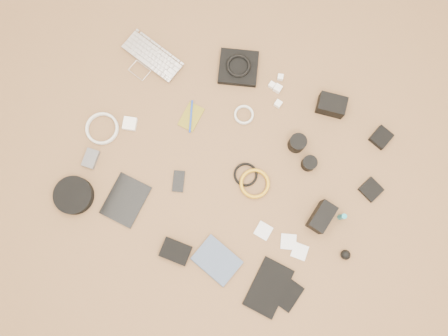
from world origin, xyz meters
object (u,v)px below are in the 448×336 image
at_px(dslr_camera, 331,105).
at_px(headphone_case, 74,195).
at_px(tablet, 126,200).
at_px(laptop, 147,63).
at_px(paperback, 206,273).
at_px(phone, 179,181).

xyz_separation_m(dslr_camera, headphone_case, (-0.94, -0.84, -0.01)).
relative_size(dslr_camera, tablet, 0.61).
height_order(laptop, dslr_camera, dslr_camera).
bearing_deg(laptop, paperback, -35.57).
bearing_deg(paperback, headphone_case, 100.24).
xyz_separation_m(dslr_camera, paperback, (-0.25, -0.93, -0.03)).
relative_size(laptop, dslr_camera, 2.33).
distance_m(laptop, paperback, 1.03).
bearing_deg(phone, laptop, 110.72).
bearing_deg(laptop, headphone_case, -78.01).
bearing_deg(tablet, paperback, -14.70).
height_order(tablet, headphone_case, headphone_case).
distance_m(laptop, headphone_case, 0.72).
height_order(dslr_camera, paperback, dslr_camera).
height_order(dslr_camera, tablet, dslr_camera).
xyz_separation_m(laptop, paperback, (0.65, -0.81, -0.00)).
relative_size(laptop, tablet, 1.41).
xyz_separation_m(phone, paperback, (0.28, -0.33, 0.01)).
bearing_deg(laptop, phone, -36.46).
relative_size(laptop, headphone_case, 1.70).
xyz_separation_m(laptop, tablet, (0.18, -0.65, -0.01)).
xyz_separation_m(tablet, phone, (0.19, 0.17, -0.00)).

